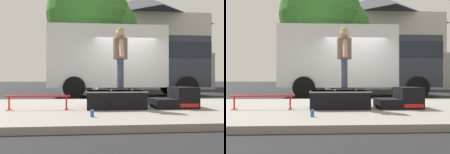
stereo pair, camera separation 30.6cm
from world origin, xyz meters
TOP-DOWN VIEW (x-y plane):
  - ground_plane at (0.00, 0.00)m, footprint 140.00×140.00m
  - sidewalk_slab at (0.00, -3.00)m, footprint 50.00×5.00m
  - skate_box at (-0.94, -3.35)m, footprint 1.35×0.85m
  - kicker_ramp at (0.52, -3.35)m, footprint 1.00×0.82m
  - grind_rail at (-2.67, -3.46)m, footprint 1.39×0.28m
  - skateboard at (-0.83, -3.35)m, footprint 0.80×0.35m
  - skater_kid at (-0.83, -3.35)m, footprint 0.34×0.72m
  - soda_can at (-1.51, -4.64)m, footprint 0.07×0.07m
  - box_truck at (0.27, 2.20)m, footprint 6.91×2.63m
  - street_tree_main at (-1.21, 6.84)m, footprint 5.73×5.21m
  - house_behind at (3.68, 13.40)m, footprint 9.54×8.23m

SIDE VIEW (x-z plane):
  - ground_plane at x=0.00m, z-range 0.00..0.00m
  - sidewalk_slab at x=0.00m, z-range 0.00..0.12m
  - soda_can at x=-1.51m, z-range 0.12..0.25m
  - kicker_ramp at x=0.52m, z-range 0.08..0.56m
  - skate_box at x=-0.94m, z-range 0.13..0.54m
  - grind_rail at x=-2.67m, z-range 0.20..0.52m
  - skateboard at x=-0.83m, z-range 0.55..0.62m
  - skater_kid at x=-0.83m, z-range 0.72..2.12m
  - box_truck at x=0.27m, z-range 0.18..3.23m
  - house_behind at x=3.68m, z-range 0.04..8.44m
  - street_tree_main at x=-1.21m, z-range 0.94..8.34m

